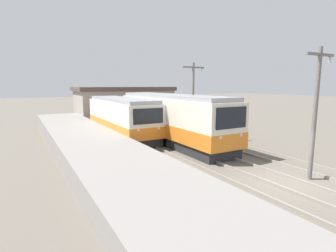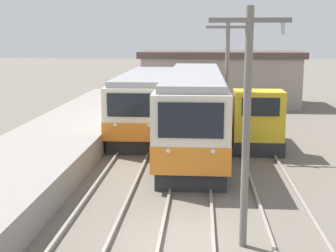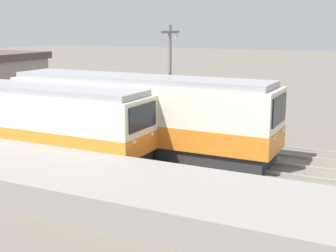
{
  "view_description": "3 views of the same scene",
  "coord_description": "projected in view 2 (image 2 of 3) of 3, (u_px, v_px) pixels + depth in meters",
  "views": [
    {
      "loc": [
        -10.24,
        -7.32,
        4.5
      ],
      "look_at": [
        -1.34,
        8.34,
        1.69
      ],
      "focal_mm": 28.0,
      "sensor_mm": 36.0,
      "label": 1
    },
    {
      "loc": [
        0.56,
        -11.89,
        5.51
      ],
      "look_at": [
        -0.9,
        8.14,
        1.6
      ],
      "focal_mm": 50.0,
      "sensor_mm": 36.0,
      "label": 2
    },
    {
      "loc": [
        -19.47,
        -0.81,
        6.21
      ],
      "look_at": [
        0.07,
        8.99,
        1.48
      ],
      "focal_mm": 50.0,
      "sensor_mm": 36.0,
      "label": 3
    }
  ],
  "objects": [
    {
      "name": "shunting_locomotive",
      "position": [
        254.0,
        123.0,
        23.26
      ],
      "size": [
        2.4,
        4.98,
        3.0
      ],
      "color": "#28282B",
      "rests_on": "ground"
    },
    {
      "name": "catenary_mast_mid",
      "position": [
        227.0,
        81.0,
        21.47
      ],
      "size": [
        2.0,
        0.2,
        6.22
      ],
      "color": "slate",
      "rests_on": "ground"
    },
    {
      "name": "ground_plane",
      "position": [
        179.0,
        241.0,
        12.74
      ],
      "size": [
        200.0,
        200.0,
        0.0
      ],
      "primitive_type": "plane",
      "color": "#665E54"
    },
    {
      "name": "station_building",
      "position": [
        220.0,
        77.0,
        37.64
      ],
      "size": [
        12.6,
        6.3,
        4.27
      ],
      "color": "gray",
      "rests_on": "ground"
    },
    {
      "name": "catenary_mast_near",
      "position": [
        247.0,
        119.0,
        11.8
      ],
      "size": [
        2.0,
        0.2,
        6.22
      ],
      "color": "slate",
      "rests_on": "ground"
    },
    {
      "name": "track_right",
      "position": [
        299.0,
        242.0,
        12.5
      ],
      "size": [
        1.54,
        60.0,
        0.14
      ],
      "color": "gray",
      "rests_on": "ground"
    },
    {
      "name": "track_left",
      "position": [
        85.0,
        236.0,
        12.91
      ],
      "size": [
        1.54,
        60.0,
        0.14
      ],
      "color": "gray",
      "rests_on": "ground"
    },
    {
      "name": "commuter_train_center",
      "position": [
        194.0,
        113.0,
        22.87
      ],
      "size": [
        2.84,
        14.05,
        3.78
      ],
      "color": "#28282B",
      "rests_on": "ground"
    },
    {
      "name": "track_center",
      "position": [
        187.0,
        239.0,
        12.71
      ],
      "size": [
        1.54,
        60.0,
        0.14
      ],
      "color": "gray",
      "rests_on": "ground"
    },
    {
      "name": "commuter_train_left",
      "position": [
        146.0,
        105.0,
        26.64
      ],
      "size": [
        2.84,
        11.08,
        3.41
      ],
      "color": "#28282B",
      "rests_on": "ground"
    }
  ]
}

